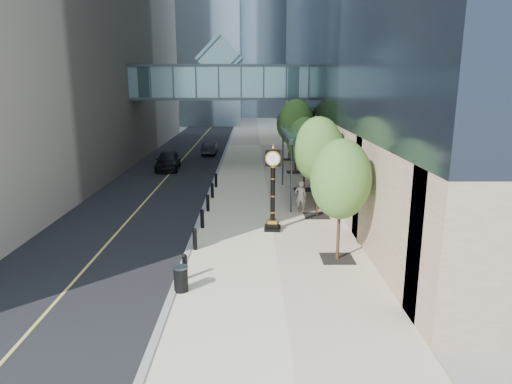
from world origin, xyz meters
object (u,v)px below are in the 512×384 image
at_px(trash_bin, 181,279).
at_px(car_near, 168,160).
at_px(pedestrian, 301,196).
at_px(car_far, 210,148).
at_px(street_clock, 273,194).

xyz_separation_m(trash_bin, car_near, (-4.75, 24.13, 0.33)).
relative_size(pedestrian, car_far, 0.46).
relative_size(trash_bin, car_far, 0.22).
distance_m(street_clock, trash_bin, 8.11).
height_order(car_near, car_far, car_near).
relative_size(street_clock, car_far, 1.06).
height_order(trash_bin, car_near, car_near).
bearing_deg(pedestrian, car_near, -54.07).
relative_size(trash_bin, pedestrian, 0.48).
xyz_separation_m(car_near, car_far, (2.92, 8.70, -0.15)).
bearing_deg(car_far, trash_bin, 93.82).
distance_m(street_clock, pedestrian, 3.92).
bearing_deg(trash_bin, car_far, 93.20).
xyz_separation_m(street_clock, car_far, (-5.51, 25.74, -1.25)).
xyz_separation_m(pedestrian, car_far, (-7.30, 22.39, -0.30)).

